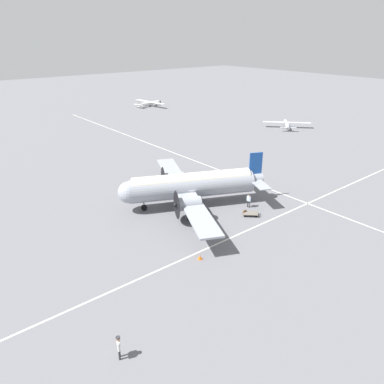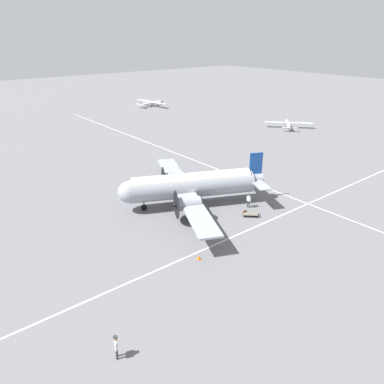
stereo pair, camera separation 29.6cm
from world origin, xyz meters
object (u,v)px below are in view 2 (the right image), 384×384
at_px(airliner_main, 188,185).
at_px(crew_foreground, 116,345).
at_px(passenger_boarding, 249,199).
at_px(suitcase_near_door, 245,213).
at_px(traffic_cone, 199,257).
at_px(light_aircraft_distant, 151,103).
at_px(baggage_cart, 251,214).
at_px(light_aircraft_taxiing, 288,124).

xyz_separation_m(airliner_main, crew_foreground, (-17.22, -14.64, -1.47)).
distance_m(passenger_boarding, suitcase_near_door, 2.15).
relative_size(suitcase_near_door, traffic_cone, 1.14).
xyz_separation_m(light_aircraft_distant, traffic_cone, (-38.65, -66.66, -0.64)).
relative_size(passenger_boarding, traffic_cone, 3.59).
distance_m(airliner_main, baggage_cart, 7.69).
bearing_deg(traffic_cone, light_aircraft_taxiing, 29.59).
bearing_deg(traffic_cone, light_aircraft_distant, 59.89).
relative_size(passenger_boarding, light_aircraft_taxiing, 0.21).
bearing_deg(passenger_boarding, light_aircraft_distant, -28.50).
height_order(baggage_cart, traffic_cone, baggage_cart).
relative_size(airliner_main, passenger_boarding, 12.85).
xyz_separation_m(airliner_main, light_aircraft_taxiing, (40.80, 17.31, -1.72)).
distance_m(suitcase_near_door, light_aircraft_distant, 69.38).
bearing_deg(baggage_cart, crew_foreground, 65.28).
bearing_deg(light_aircraft_taxiing, suitcase_near_door, 168.93).
height_order(crew_foreground, suitcase_near_door, crew_foreground).
distance_m(passenger_boarding, traffic_cone, 12.28).
bearing_deg(airliner_main, baggage_cart, 144.88).
bearing_deg(suitcase_near_door, crew_foreground, -156.65).
relative_size(crew_foreground, light_aircraft_distant, 0.15).
height_order(crew_foreground, light_aircraft_distant, light_aircraft_distant).
xyz_separation_m(crew_foreground, traffic_cone, (10.97, 5.23, -0.84)).
relative_size(suitcase_near_door, light_aircraft_distant, 0.05).
distance_m(passenger_boarding, light_aircraft_distant, 67.74).
distance_m(crew_foreground, suitcase_near_door, 22.44).
bearing_deg(light_aircraft_distant, baggage_cart, -121.55).
xyz_separation_m(passenger_boarding, suitcase_near_door, (-1.71, -1.02, -0.81)).
xyz_separation_m(airliner_main, light_aircraft_distant, (32.39, 57.26, -1.67)).
height_order(airliner_main, light_aircraft_taxiing, airliner_main).
distance_m(airliner_main, passenger_boarding, 7.09).
bearing_deg(traffic_cone, suitcase_near_door, 20.79).
height_order(airliner_main, crew_foreground, airliner_main).
bearing_deg(traffic_cone, baggage_cart, 16.99).
distance_m(crew_foreground, baggage_cart, 22.47).
xyz_separation_m(baggage_cart, light_aircraft_distant, (28.73, 63.63, 0.59)).
bearing_deg(crew_foreground, light_aircraft_distant, -5.05).
relative_size(crew_foreground, baggage_cart, 0.89).
height_order(baggage_cart, light_aircraft_taxiing, light_aircraft_taxiing).
height_order(passenger_boarding, light_aircraft_distant, light_aircraft_distant).
bearing_deg(passenger_boarding, suitcase_near_door, 116.22).
bearing_deg(baggage_cart, airliner_main, -16.43).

